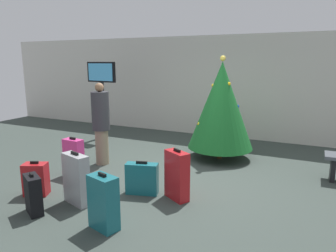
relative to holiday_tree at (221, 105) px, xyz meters
name	(u,v)px	position (x,y,z in m)	size (l,w,h in m)	color
ground_plane	(179,179)	(-0.32, -1.53, -1.18)	(16.00, 16.00, 0.00)	#38423D
back_wall	(231,87)	(-0.32, 2.10, 0.23)	(16.00, 0.20, 2.82)	beige
holiday_tree	(221,105)	(0.00, 0.00, 0.00)	(1.41, 1.41, 2.24)	#4C3319
flight_info_kiosk	(102,85)	(-3.50, 0.46, 0.30)	(0.94, 0.17, 2.10)	#333338
traveller_0	(101,122)	(-2.12, -1.43, -0.29)	(0.51, 0.51, 1.69)	gray
suitcase_0	(33,195)	(-1.66, -3.62, -0.90)	(0.41, 0.33, 0.59)	black
suitcase_1	(103,203)	(-0.51, -3.53, -0.82)	(0.44, 0.32, 0.75)	#19606B
suitcase_2	(36,179)	(-2.13, -3.15, -0.92)	(0.43, 0.36, 0.56)	#B2191E
suitcase_3	(74,157)	(-2.18, -2.22, -0.83)	(0.40, 0.21, 0.74)	#E5388C
suitcase_4	(76,179)	(-1.32, -3.11, -0.79)	(0.51, 0.31, 0.81)	#9EA0A5
suitcase_5	(177,175)	(-0.02, -2.32, -0.80)	(0.46, 0.38, 0.81)	#B2191E
suitcase_6	(142,179)	(-0.61, -2.38, -0.93)	(0.55, 0.32, 0.55)	#19606B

